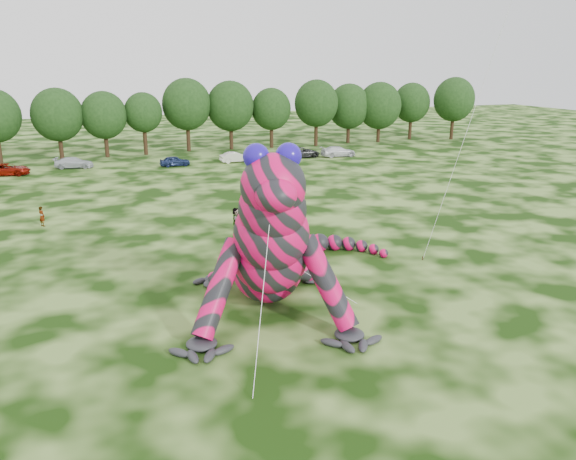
# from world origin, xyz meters

# --- Properties ---
(ground) EXTENTS (240.00, 240.00, 0.00)m
(ground) POSITION_xyz_m (0.00, 0.00, 0.00)
(ground) COLOR #16330A
(ground) RESTS_ON ground
(inflatable_gecko) EXTENTS (19.13, 21.36, 9.23)m
(inflatable_gecko) POSITION_xyz_m (1.86, 3.78, 4.62)
(inflatable_gecko) COLOR #D80953
(inflatable_gecko) RESTS_ON ground
(tree_7) EXTENTS (6.68, 6.01, 9.48)m
(tree_7) POSITION_xyz_m (-10.08, 56.80, 4.74)
(tree_7) COLOR black
(tree_7) RESTS_ON ground
(tree_8) EXTENTS (6.14, 5.53, 8.94)m
(tree_8) POSITION_xyz_m (-4.22, 56.99, 4.47)
(tree_8) COLOR black
(tree_8) RESTS_ON ground
(tree_9) EXTENTS (5.27, 4.74, 8.68)m
(tree_9) POSITION_xyz_m (1.06, 57.35, 4.34)
(tree_9) COLOR black
(tree_9) RESTS_ON ground
(tree_10) EXTENTS (7.09, 6.38, 10.50)m
(tree_10) POSITION_xyz_m (7.40, 58.58, 5.25)
(tree_10) COLOR black
(tree_10) RESTS_ON ground
(tree_11) EXTENTS (7.01, 6.31, 10.07)m
(tree_11) POSITION_xyz_m (13.79, 58.20, 5.03)
(tree_11) COLOR black
(tree_11) RESTS_ON ground
(tree_12) EXTENTS (5.99, 5.39, 8.97)m
(tree_12) POSITION_xyz_m (20.01, 57.74, 4.49)
(tree_12) COLOR black
(tree_12) RESTS_ON ground
(tree_13) EXTENTS (6.83, 6.15, 10.13)m
(tree_13) POSITION_xyz_m (27.13, 57.13, 5.06)
(tree_13) COLOR black
(tree_13) RESTS_ON ground
(tree_14) EXTENTS (6.82, 6.14, 9.40)m
(tree_14) POSITION_xyz_m (33.46, 58.72, 4.70)
(tree_14) COLOR black
(tree_14) RESTS_ON ground
(tree_15) EXTENTS (7.17, 6.45, 9.63)m
(tree_15) POSITION_xyz_m (38.47, 57.77, 4.82)
(tree_15) COLOR black
(tree_15) RESTS_ON ground
(tree_16) EXTENTS (6.26, 5.63, 9.37)m
(tree_16) POSITION_xyz_m (45.45, 59.37, 4.69)
(tree_16) COLOR black
(tree_16) RESTS_ON ground
(tree_17) EXTENTS (6.98, 6.28, 10.30)m
(tree_17) POSITION_xyz_m (51.95, 56.66, 5.15)
(tree_17) COLOR black
(tree_17) RESTS_ON ground
(car_2) EXTENTS (5.24, 3.07, 1.37)m
(car_2) POSITION_xyz_m (-15.76, 47.27, 0.68)
(car_2) COLOR maroon
(car_2) RESTS_ON ground
(car_3) EXTENTS (4.89, 2.75, 1.34)m
(car_3) POSITION_xyz_m (-8.52, 49.60, 0.67)
(car_3) COLOR #B8BDC3
(car_3) RESTS_ON ground
(car_4) EXTENTS (3.79, 1.60, 1.28)m
(car_4) POSITION_xyz_m (3.48, 46.70, 0.64)
(car_4) COLOR #19254E
(car_4) RESTS_ON ground
(car_5) EXTENTS (4.22, 1.71, 1.36)m
(car_5) POSITION_xyz_m (11.43, 46.79, 0.68)
(car_5) COLOR beige
(car_5) RESTS_ON ground
(car_6) EXTENTS (5.18, 2.71, 1.39)m
(car_6) POSITION_xyz_m (21.06, 47.47, 0.70)
(car_6) COLOR #28282B
(car_6) RESTS_ON ground
(car_7) EXTENTS (4.95, 2.01, 1.44)m
(car_7) POSITION_xyz_m (26.05, 46.43, 0.72)
(car_7) COLOR silver
(car_7) RESTS_ON ground
(spectator_5) EXTENTS (1.06, 1.80, 1.85)m
(spectator_5) POSITION_xyz_m (3.51, 16.53, 0.92)
(spectator_5) COLOR gray
(spectator_5) RESTS_ON ground
(spectator_0) EXTENTS (0.67, 0.71, 1.63)m
(spectator_0) POSITION_xyz_m (-10.80, 23.03, 0.82)
(spectator_0) COLOR gray
(spectator_0) RESTS_ON ground
(spectator_2) EXTENTS (1.19, 0.90, 1.63)m
(spectator_2) POSITION_xyz_m (8.14, 27.75, 0.82)
(spectator_2) COLOR gray
(spectator_2) RESTS_ON ground
(spectator_3) EXTENTS (0.97, 0.92, 1.61)m
(spectator_3) POSITION_xyz_m (13.23, 32.50, 0.81)
(spectator_3) COLOR gray
(spectator_3) RESTS_ON ground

